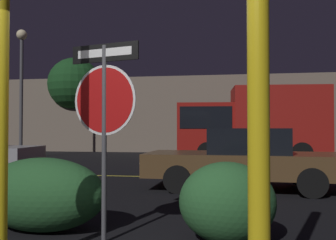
{
  "coord_description": "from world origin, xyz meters",
  "views": [
    {
      "loc": [
        0.99,
        -3.06,
        1.37
      ],
      "look_at": [
        -0.13,
        3.82,
        1.54
      ],
      "focal_mm": 40.0,
      "sensor_mm": 36.0,
      "label": 1
    }
  ],
  "objects_px": {
    "street_lamp": "(22,70)",
    "tree_0": "(74,84)",
    "yellow_pole_right": "(258,110)",
    "yellow_pole_left": "(2,90)",
    "hedge_bush_2": "(42,194)",
    "delivery_truck": "(250,122)",
    "passing_car_2": "(244,159)",
    "stop_sign": "(104,101)",
    "hedge_bush_3": "(227,202)"
  },
  "relations": [
    {
      "from": "delivery_truck",
      "to": "tree_0",
      "type": "bearing_deg",
      "value": 58.63
    },
    {
      "from": "delivery_truck",
      "to": "tree_0",
      "type": "distance_m",
      "value": 11.88
    },
    {
      "from": "hedge_bush_2",
      "to": "passing_car_2",
      "type": "xyz_separation_m",
      "value": [
        2.82,
        4.0,
        0.19
      ]
    },
    {
      "from": "hedge_bush_3",
      "to": "delivery_truck",
      "type": "xyz_separation_m",
      "value": [
        0.95,
        11.88,
        1.17
      ]
    },
    {
      "from": "yellow_pole_right",
      "to": "delivery_truck",
      "type": "distance_m",
      "value": 13.73
    },
    {
      "from": "hedge_bush_2",
      "to": "street_lamp",
      "type": "height_order",
      "value": "street_lamp"
    },
    {
      "from": "stop_sign",
      "to": "street_lamp",
      "type": "distance_m",
      "value": 14.54
    },
    {
      "from": "yellow_pole_right",
      "to": "delivery_truck",
      "type": "bearing_deg",
      "value": 87.01
    },
    {
      "from": "street_lamp",
      "to": "tree_0",
      "type": "relative_size",
      "value": 1.05
    },
    {
      "from": "yellow_pole_right",
      "to": "tree_0",
      "type": "distance_m",
      "value": 21.51
    },
    {
      "from": "yellow_pole_left",
      "to": "street_lamp",
      "type": "distance_m",
      "value": 15.11
    },
    {
      "from": "hedge_bush_2",
      "to": "delivery_truck",
      "type": "relative_size",
      "value": 0.28
    },
    {
      "from": "hedge_bush_2",
      "to": "delivery_truck",
      "type": "bearing_deg",
      "value": 73.86
    },
    {
      "from": "hedge_bush_3",
      "to": "delivery_truck",
      "type": "distance_m",
      "value": 11.97
    },
    {
      "from": "stop_sign",
      "to": "hedge_bush_3",
      "type": "distance_m",
      "value": 1.92
    },
    {
      "from": "stop_sign",
      "to": "hedge_bush_2",
      "type": "relative_size",
      "value": 1.37
    },
    {
      "from": "stop_sign",
      "to": "yellow_pole_left",
      "type": "relative_size",
      "value": 0.69
    },
    {
      "from": "yellow_pole_left",
      "to": "yellow_pole_right",
      "type": "bearing_deg",
      "value": -12.53
    },
    {
      "from": "hedge_bush_3",
      "to": "street_lamp",
      "type": "bearing_deg",
      "value": 129.56
    },
    {
      "from": "yellow_pole_right",
      "to": "street_lamp",
      "type": "bearing_deg",
      "value": 126.15
    },
    {
      "from": "hedge_bush_2",
      "to": "street_lamp",
      "type": "distance_m",
      "value": 13.99
    },
    {
      "from": "yellow_pole_right",
      "to": "passing_car_2",
      "type": "bearing_deg",
      "value": 88.73
    },
    {
      "from": "yellow_pole_right",
      "to": "yellow_pole_left",
      "type": "bearing_deg",
      "value": 167.47
    },
    {
      "from": "yellow_pole_left",
      "to": "tree_0",
      "type": "bearing_deg",
      "value": 111.37
    },
    {
      "from": "yellow_pole_right",
      "to": "delivery_truck",
      "type": "height_order",
      "value": "delivery_truck"
    },
    {
      "from": "hedge_bush_3",
      "to": "stop_sign",
      "type": "bearing_deg",
      "value": -171.76
    },
    {
      "from": "yellow_pole_left",
      "to": "street_lamp",
      "type": "relative_size",
      "value": 0.58
    },
    {
      "from": "passing_car_2",
      "to": "yellow_pole_left",
      "type": "bearing_deg",
      "value": 157.84
    },
    {
      "from": "street_lamp",
      "to": "tree_0",
      "type": "height_order",
      "value": "street_lamp"
    },
    {
      "from": "hedge_bush_2",
      "to": "hedge_bush_3",
      "type": "xyz_separation_m",
      "value": [
        2.45,
        -0.13,
        -0.0
      ]
    },
    {
      "from": "hedge_bush_3",
      "to": "tree_0",
      "type": "distance_m",
      "value": 19.95
    },
    {
      "from": "hedge_bush_2",
      "to": "street_lamp",
      "type": "xyz_separation_m",
      "value": [
        -7.13,
        11.47,
        3.66
      ]
    },
    {
      "from": "hedge_bush_3",
      "to": "yellow_pole_right",
      "type": "bearing_deg",
      "value": -82.74
    },
    {
      "from": "hedge_bush_3",
      "to": "delivery_truck",
      "type": "bearing_deg",
      "value": 85.43
    },
    {
      "from": "yellow_pole_left",
      "to": "hedge_bush_2",
      "type": "xyz_separation_m",
      "value": [
        -0.34,
        1.44,
        -1.25
      ]
    },
    {
      "from": "yellow_pole_right",
      "to": "hedge_bush_3",
      "type": "bearing_deg",
      "value": 97.26
    },
    {
      "from": "yellow_pole_left",
      "to": "street_lamp",
      "type": "height_order",
      "value": "street_lamp"
    },
    {
      "from": "yellow_pole_right",
      "to": "tree_0",
      "type": "height_order",
      "value": "tree_0"
    },
    {
      "from": "hedge_bush_2",
      "to": "passing_car_2",
      "type": "bearing_deg",
      "value": 54.83
    },
    {
      "from": "street_lamp",
      "to": "hedge_bush_2",
      "type": "bearing_deg",
      "value": -58.13
    },
    {
      "from": "stop_sign",
      "to": "street_lamp",
      "type": "height_order",
      "value": "street_lamp"
    },
    {
      "from": "yellow_pole_right",
      "to": "delivery_truck",
      "type": "xyz_separation_m",
      "value": [
        0.72,
        13.71,
        0.15
      ]
    },
    {
      "from": "street_lamp",
      "to": "tree_0",
      "type": "bearing_deg",
      "value": 87.87
    },
    {
      "from": "delivery_truck",
      "to": "hedge_bush_2",
      "type": "bearing_deg",
      "value": 159.9
    },
    {
      "from": "yellow_pole_left",
      "to": "passing_car_2",
      "type": "bearing_deg",
      "value": 65.48
    },
    {
      "from": "yellow_pole_right",
      "to": "stop_sign",
      "type": "bearing_deg",
      "value": 136.42
    },
    {
      "from": "yellow_pole_right",
      "to": "tree_0",
      "type": "xyz_separation_m",
      "value": [
        -9.61,
        19.07,
        2.61
      ]
    },
    {
      "from": "street_lamp",
      "to": "tree_0",
      "type": "distance_m",
      "value": 5.63
    },
    {
      "from": "yellow_pole_left",
      "to": "yellow_pole_right",
      "type": "height_order",
      "value": "yellow_pole_left"
    },
    {
      "from": "yellow_pole_right",
      "to": "street_lamp",
      "type": "relative_size",
      "value": 0.5
    }
  ]
}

